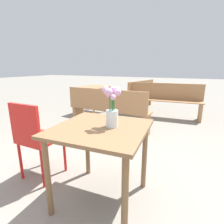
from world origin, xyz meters
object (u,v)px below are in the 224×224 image
Objects in this scene: table_front at (101,139)px; flower_vase at (112,109)px; cafe_chair at (35,136)px; bench_far at (139,94)px; table_back at (94,91)px; bench_middle at (107,109)px; bench_near at (163,98)px.

table_front is 0.29m from flower_vase.
cafe_chair reaches higher than bench_far.
table_front is at bearing -57.34° from table_back.
bench_middle is 1.09× the size of bench_far.
flower_vase is 0.40× the size of cafe_chair.
bench_near and bench_far have the same top height.
bench_far is at bearing 45.12° from table_back.
bench_near and bench_middle have the same top height.
bench_far is at bearing 102.38° from table_front.
bench_far is at bearing 90.48° from cafe_chair.
bench_near is 2.01× the size of table_back.
bench_middle is at bearing 118.55° from flower_vase.
bench_near is at bearing 76.33° from cafe_chair.
flower_vase is 3.22m from bench_near.
flower_vase reaches higher than bench_near.
table_front is 1.85m from bench_middle.
cafe_chair reaches higher than table_back.
bench_near is 1.23× the size of bench_far.
flower_vase reaches higher than bench_far.
table_back is (-1.03, 1.17, 0.14)m from bench_middle.
cafe_chair is 3.36m from bench_near.
bench_far is (-0.93, 3.78, -0.44)m from flower_vase.
bench_far is 1.64× the size of table_back.
bench_middle is 1.57m from table_back.
bench_near reaches higher than table_front.
bench_middle is 2.16m from bench_far.
bench_far reaches higher than table_front.
table_front is 0.94× the size of cafe_chair.
bench_middle reaches higher than table_back.
flower_vase is 0.38× the size of table_back.
bench_far is 1.40m from table_back.
table_back is at bearing 124.32° from flower_vase.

